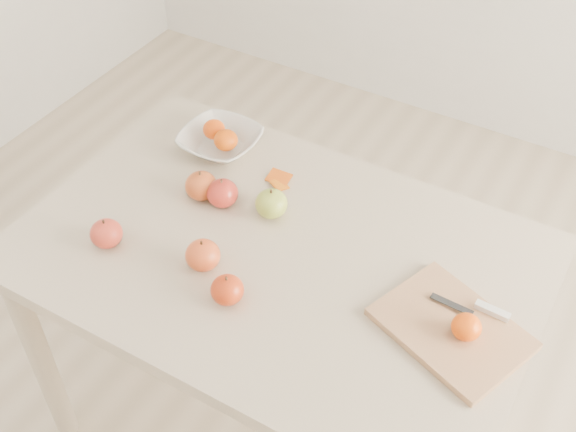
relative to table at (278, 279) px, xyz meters
The scene contains 16 objects.
ground 0.65m from the table, ahead, with size 3.50×3.50×0.00m, color #C6B293.
table is the anchor object (origin of this frame).
cutting_board 0.45m from the table, ahead, with size 0.30×0.22×0.02m, color tan.
board_tangerine 0.49m from the table, ahead, with size 0.06×0.06×0.05m, color #D65607.
fruit_bowl 0.43m from the table, 142.58° to the left, with size 0.21×0.21×0.05m, color silver.
bowl_tangerine_near 0.46m from the table, 143.53° to the left, with size 0.06×0.06×0.05m, color #D35707.
bowl_tangerine_far 0.41m from the table, 141.63° to the left, with size 0.06×0.06×0.06m, color #D74C07.
orange_peel_a 0.27m from the table, 119.86° to the left, with size 0.06×0.04×0.00m, color #D0520E.
orange_peel_b 0.25m from the table, 119.42° to the left, with size 0.04×0.04×0.00m, color #D3650E.
paring_knife 0.50m from the table, ahead, with size 0.17×0.05×0.01m.
apple_green 0.18m from the table, 127.22° to the left, with size 0.08×0.08×0.07m, color olive.
apple_red_b 0.30m from the table, 165.62° to the left, with size 0.08×0.08×0.07m, color maroon.
apple_red_a 0.25m from the table, 160.34° to the left, with size 0.08×0.08×0.07m, color maroon.
apple_red_e 0.22m from the table, 95.10° to the right, with size 0.07×0.07×0.07m, color maroon.
apple_red_d 0.42m from the table, 152.94° to the right, with size 0.08×0.08×0.07m, color maroon.
apple_red_c 0.22m from the table, 133.37° to the right, with size 0.08×0.08×0.07m, color #A71808.
Camera 1 is at (0.61, -0.99, 1.96)m, focal length 45.00 mm.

